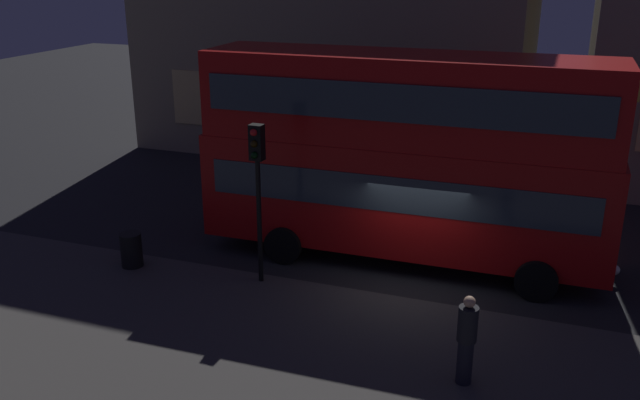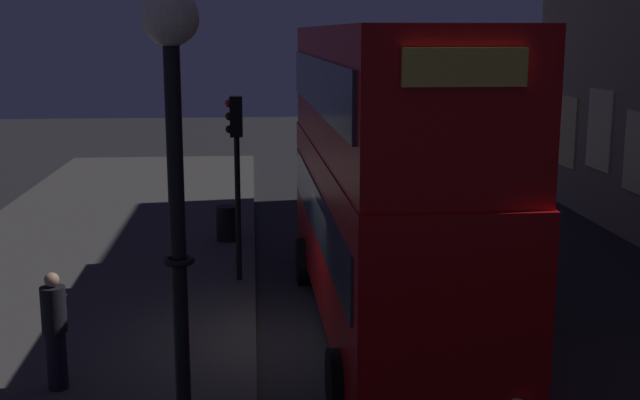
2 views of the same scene
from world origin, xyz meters
name	(u,v)px [view 1 (image 1 of 2)]	position (x,y,z in m)	size (l,w,h in m)	color
ground_plane	(410,287)	(0.00, 0.00, 0.00)	(80.00, 80.00, 0.00)	#232326
sidewalk_slab	(355,389)	(0.00, -4.61, 0.06)	(44.00, 7.65, 0.12)	#423F3D
double_decker_bus	(404,150)	(-0.65, 1.55, 3.07)	(10.66, 2.86, 5.50)	#B20F0F
traffic_light_near_kerb	(257,171)	(-3.53, -1.14, 2.98)	(0.33, 0.37, 3.97)	black
pedestrian	(467,339)	(1.89, -3.76, 1.05)	(0.37, 0.37, 1.81)	black
litter_bin	(131,250)	(-7.05, -1.48, 0.57)	(0.56, 0.56, 0.90)	black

